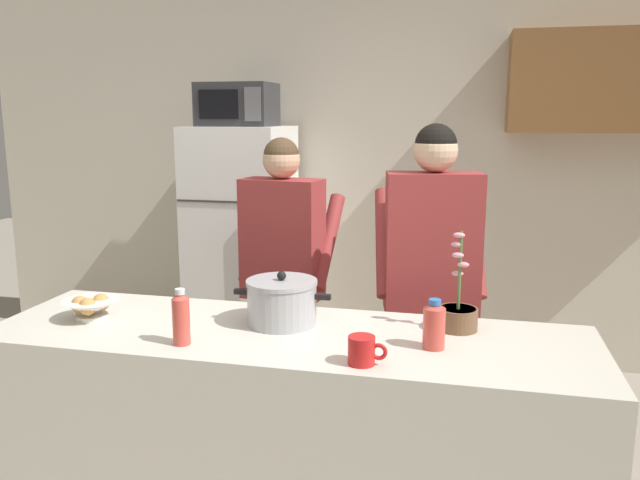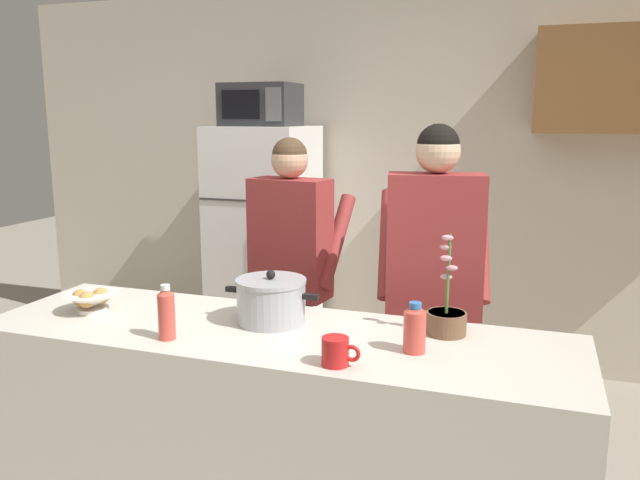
{
  "view_description": "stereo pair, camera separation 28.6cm",
  "coord_description": "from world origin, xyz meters",
  "px_view_note": "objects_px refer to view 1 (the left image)",
  "views": [
    {
      "loc": [
        0.64,
        -2.19,
        1.72
      ],
      "look_at": [
        0.0,
        0.55,
        1.17
      ],
      "focal_mm": 35.55,
      "sensor_mm": 36.0,
      "label": 1
    },
    {
      "loc": [
        0.92,
        -2.11,
        1.72
      ],
      "look_at": [
        0.0,
        0.55,
        1.17
      ],
      "focal_mm": 35.55,
      "sensor_mm": 36.0,
      "label": 2
    }
  ],
  "objects_px": {
    "refrigerator": "(242,248)",
    "bread_bowl": "(91,307)",
    "person_near_pot": "(283,256)",
    "cooking_pot": "(282,302)",
    "bottle_mid_counter": "(181,317)",
    "coffee_mug": "(362,350)",
    "person_by_sink": "(431,261)",
    "microwave": "(237,105)",
    "bottle_near_edge": "(434,324)",
    "potted_orchid": "(458,314)"
  },
  "relations": [
    {
      "from": "refrigerator",
      "to": "bread_bowl",
      "type": "bearing_deg",
      "value": -88.49
    },
    {
      "from": "person_near_pot",
      "to": "cooking_pot",
      "type": "xyz_separation_m",
      "value": [
        0.23,
        -0.8,
        0.0
      ]
    },
    {
      "from": "bread_bowl",
      "to": "bottle_mid_counter",
      "type": "relative_size",
      "value": 1.11
    },
    {
      "from": "coffee_mug",
      "to": "bottle_mid_counter",
      "type": "bearing_deg",
      "value": 176.89
    },
    {
      "from": "refrigerator",
      "to": "person_by_sink",
      "type": "distance_m",
      "value": 1.78
    },
    {
      "from": "cooking_pot",
      "to": "person_near_pot",
      "type": "bearing_deg",
      "value": 106.07
    },
    {
      "from": "bottle_mid_counter",
      "to": "coffee_mug",
      "type": "bearing_deg",
      "value": -3.11
    },
    {
      "from": "person_by_sink",
      "to": "cooking_pot",
      "type": "distance_m",
      "value": 0.82
    },
    {
      "from": "bread_bowl",
      "to": "microwave",
      "type": "bearing_deg",
      "value": 91.53
    },
    {
      "from": "bottle_near_edge",
      "to": "person_near_pot",
      "type": "bearing_deg",
      "value": 131.33
    },
    {
      "from": "microwave",
      "to": "bread_bowl",
      "type": "xyz_separation_m",
      "value": [
        0.05,
        -1.86,
        -0.82
      ]
    },
    {
      "from": "cooking_pot",
      "to": "bread_bowl",
      "type": "distance_m",
      "value": 0.77
    },
    {
      "from": "refrigerator",
      "to": "person_by_sink",
      "type": "height_order",
      "value": "person_by_sink"
    },
    {
      "from": "bread_bowl",
      "to": "person_near_pot",
      "type": "bearing_deg",
      "value": 60.31
    },
    {
      "from": "potted_orchid",
      "to": "person_near_pot",
      "type": "bearing_deg",
      "value": 141.56
    },
    {
      "from": "coffee_mug",
      "to": "bread_bowl",
      "type": "xyz_separation_m",
      "value": [
        -1.14,
        0.21,
        0.0
      ]
    },
    {
      "from": "person_near_pot",
      "to": "bottle_near_edge",
      "type": "relative_size",
      "value": 9.06
    },
    {
      "from": "bread_bowl",
      "to": "bottle_near_edge",
      "type": "xyz_separation_m",
      "value": [
        1.36,
        -0.01,
        0.04
      ]
    },
    {
      "from": "coffee_mug",
      "to": "bottle_mid_counter",
      "type": "xyz_separation_m",
      "value": [
        -0.66,
        0.04,
        0.05
      ]
    },
    {
      "from": "bottle_mid_counter",
      "to": "bread_bowl",
      "type": "bearing_deg",
      "value": 159.66
    },
    {
      "from": "bread_bowl",
      "to": "potted_orchid",
      "type": "xyz_separation_m",
      "value": [
        1.43,
        0.21,
        0.01
      ]
    },
    {
      "from": "refrigerator",
      "to": "bottle_mid_counter",
      "type": "xyz_separation_m",
      "value": [
        0.53,
        -2.06,
        0.19
      ]
    },
    {
      "from": "person_near_pot",
      "to": "coffee_mug",
      "type": "bearing_deg",
      "value": -61.99
    },
    {
      "from": "refrigerator",
      "to": "microwave",
      "type": "xyz_separation_m",
      "value": [
        0.0,
        -0.02,
        0.97
      ]
    },
    {
      "from": "bread_bowl",
      "to": "bottle_near_edge",
      "type": "relative_size",
      "value": 1.28
    },
    {
      "from": "potted_orchid",
      "to": "cooking_pot",
      "type": "bearing_deg",
      "value": -172.74
    },
    {
      "from": "person_near_pot",
      "to": "potted_orchid",
      "type": "distance_m",
      "value": 1.15
    },
    {
      "from": "microwave",
      "to": "person_by_sink",
      "type": "height_order",
      "value": "microwave"
    },
    {
      "from": "refrigerator",
      "to": "bottle_mid_counter",
      "type": "relative_size",
      "value": 8.06
    },
    {
      "from": "microwave",
      "to": "bottle_mid_counter",
      "type": "bearing_deg",
      "value": -75.51
    },
    {
      "from": "refrigerator",
      "to": "person_near_pot",
      "type": "xyz_separation_m",
      "value": [
        0.58,
        -0.95,
        0.18
      ]
    },
    {
      "from": "microwave",
      "to": "bottle_mid_counter",
      "type": "height_order",
      "value": "microwave"
    },
    {
      "from": "cooking_pot",
      "to": "bread_bowl",
      "type": "xyz_separation_m",
      "value": [
        -0.76,
        -0.12,
        -0.04
      ]
    },
    {
      "from": "cooking_pot",
      "to": "bread_bowl",
      "type": "bearing_deg",
      "value": -170.72
    },
    {
      "from": "refrigerator",
      "to": "potted_orchid",
      "type": "xyz_separation_m",
      "value": [
        1.48,
        -1.67,
        0.16
      ]
    },
    {
      "from": "person_by_sink",
      "to": "bread_bowl",
      "type": "height_order",
      "value": "person_by_sink"
    },
    {
      "from": "bottle_mid_counter",
      "to": "cooking_pot",
      "type": "bearing_deg",
      "value": 46.63
    },
    {
      "from": "person_by_sink",
      "to": "cooking_pot",
      "type": "height_order",
      "value": "person_by_sink"
    },
    {
      "from": "microwave",
      "to": "coffee_mug",
      "type": "relative_size",
      "value": 3.66
    },
    {
      "from": "person_by_sink",
      "to": "potted_orchid",
      "type": "height_order",
      "value": "person_by_sink"
    },
    {
      "from": "bottle_mid_counter",
      "to": "person_by_sink",
      "type": "bearing_deg",
      "value": 48.12
    },
    {
      "from": "refrigerator",
      "to": "bottle_mid_counter",
      "type": "distance_m",
      "value": 2.13
    },
    {
      "from": "person_near_pot",
      "to": "cooking_pot",
      "type": "relative_size",
      "value": 4.14
    },
    {
      "from": "person_by_sink",
      "to": "coffee_mug",
      "type": "distance_m",
      "value": 0.97
    },
    {
      "from": "cooking_pot",
      "to": "potted_orchid",
      "type": "relative_size",
      "value": 1.02
    },
    {
      "from": "refrigerator",
      "to": "coffee_mug",
      "type": "xyz_separation_m",
      "value": [
        1.18,
        -2.09,
        0.14
      ]
    },
    {
      "from": "cooking_pot",
      "to": "bottle_near_edge",
      "type": "xyz_separation_m",
      "value": [
        0.59,
        -0.14,
        -0.0
      ]
    },
    {
      "from": "coffee_mug",
      "to": "refrigerator",
      "type": "bearing_deg",
      "value": 119.53
    },
    {
      "from": "cooking_pot",
      "to": "coffee_mug",
      "type": "distance_m",
      "value": 0.51
    },
    {
      "from": "bottle_mid_counter",
      "to": "bottle_near_edge",
      "type": "bearing_deg",
      "value": 10.61
    }
  ]
}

